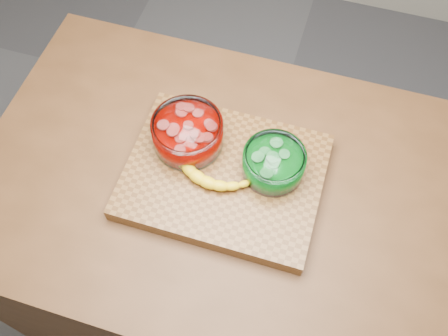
# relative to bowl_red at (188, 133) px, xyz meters

# --- Properties ---
(ground) EXTENTS (3.50, 3.50, 0.00)m
(ground) POSITION_rel_bowl_red_xyz_m (0.10, -0.05, -0.98)
(ground) COLOR #535357
(ground) RESTS_ON ground
(counter) EXTENTS (1.20, 0.80, 0.90)m
(counter) POSITION_rel_bowl_red_xyz_m (0.10, -0.05, -0.53)
(counter) COLOR #4F2F17
(counter) RESTS_ON ground
(cutting_board) EXTENTS (0.45, 0.35, 0.04)m
(cutting_board) POSITION_rel_bowl_red_xyz_m (0.10, -0.05, -0.06)
(cutting_board) COLOR brown
(cutting_board) RESTS_ON counter
(bowl_red) EXTENTS (0.17, 0.17, 0.08)m
(bowl_red) POSITION_rel_bowl_red_xyz_m (0.00, 0.00, 0.00)
(bowl_red) COLOR white
(bowl_red) RESTS_ON cutting_board
(bowl_green) EXTENTS (0.14, 0.14, 0.07)m
(bowl_green) POSITION_rel_bowl_red_xyz_m (0.21, -0.02, -0.00)
(bowl_green) COLOR white
(bowl_green) RESTS_ON cutting_board
(banana) EXTENTS (0.23, 0.14, 0.03)m
(banana) POSITION_rel_bowl_red_xyz_m (0.07, -0.05, -0.02)
(banana) COLOR yellow
(banana) RESTS_ON cutting_board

